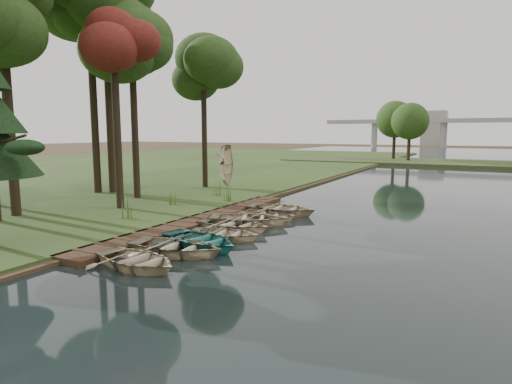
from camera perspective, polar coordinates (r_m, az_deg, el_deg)
The scene contains 23 objects.
ground at distance 21.06m, azimuth -3.88°, elevation -4.68°, with size 300.00×300.00×0.00m, color #3D2F1D.
boardwalk at distance 21.90m, azimuth -7.45°, elevation -3.84°, with size 1.60×16.00×0.30m, color #342114.
peninsula at distance 67.63m, azimuth 25.58°, elevation 3.46°, with size 50.00×14.00×0.45m, color #35431E.
far_trees at distance 67.74m, azimuth 23.05°, elevation 8.87°, with size 45.60×5.60×8.80m.
bridge at distance 137.46m, azimuth 28.93°, elevation 8.00°, with size 95.90×4.00×8.60m.
building_b at distance 163.21m, azimuth 22.67°, elevation 7.83°, with size 8.00×8.00×12.00m, color #A5A5A0.
rowboat_0 at distance 15.14m, azimuth -15.64°, elevation -8.43°, with size 2.45×3.43×0.71m, color tan.
rowboat_1 at distance 16.39m, azimuth -10.61°, elevation -6.88°, with size 2.69×3.77×0.78m, color tan.
rowboat_2 at distance 17.21m, azimuth -7.50°, elevation -6.11°, with size 2.68×3.75×0.78m, color #287066.
rowboat_3 at distance 18.42m, azimuth -4.29°, elevation -5.33°, with size 2.24×3.14×0.65m, color tan.
rowboat_4 at distance 20.00m, azimuth -3.02°, elevation -4.13°, with size 2.55×3.57×0.74m, color tan.
rowboat_5 at distance 21.16m, azimuth -0.95°, elevation -3.33°, with size 2.81×3.94×0.82m, color tan.
rowboat_6 at distance 22.39m, azimuth 1.34°, elevation -2.93°, with size 2.23×3.13×0.65m, color tan.
rowboat_7 at distance 23.84m, azimuth 3.30°, elevation -2.05°, with size 2.87×4.02×0.83m, color tan.
stored_rowboat at distance 33.21m, azimuth -3.85°, elevation 1.10°, with size 2.40×3.37×0.70m, color tan.
tree_2 at distance 25.84m, azimuth -18.48°, elevation 17.90°, with size 3.44×3.44×10.61m.
tree_3 at distance 33.33m, azimuth -19.51°, elevation 20.89°, with size 5.08×5.08×14.32m.
tree_4 at distance 29.70m, azimuth -16.27°, elevation 18.35°, with size 4.48×4.48×11.84m.
tree_6 at distance 34.32m, azimuth -7.04°, elevation 15.90°, with size 4.71×4.71×11.17m.
reeds_0 at distance 22.48m, azimuth -16.81°, elevation -2.06°, with size 0.60×0.60×1.05m, color #3F661E.
reeds_1 at distance 26.16m, azimuth -10.94°, elevation -0.70°, with size 0.60×0.60×0.87m, color #3F661E.
reeds_2 at distance 29.44m, azimuth -5.23°, elevation 0.52°, with size 0.60×0.60×1.02m, color #3F661E.
reeds_3 at distance 26.98m, azimuth -3.79°, elevation -0.21°, with size 0.60×0.60×0.95m, color #3F661E.
Camera 1 is at (10.89, -17.43, 4.60)m, focal length 30.00 mm.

